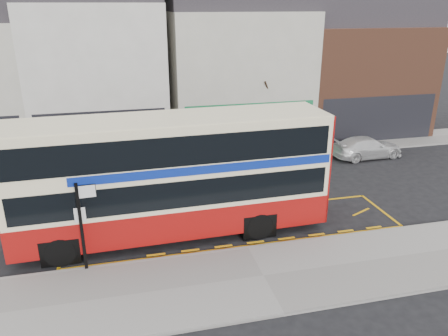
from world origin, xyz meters
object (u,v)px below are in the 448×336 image
object	(u,v)px
car_silver	(54,170)
car_white	(367,147)
street_tree_right	(264,88)
double_decker_bus	(173,175)
car_grey	(178,157)
bus_stop_post	(82,219)

from	to	relation	value
car_silver	car_white	bearing A→B (deg)	-94.47
car_silver	street_tree_right	xyz separation A→B (m)	(12.69, 2.92, 3.33)
car_silver	car_white	world-z (taller)	car_white
double_decker_bus	car_white	distance (m)	14.58
car_grey	car_silver	bearing A→B (deg)	74.54
car_silver	street_tree_right	world-z (taller)	street_tree_right
double_decker_bus	car_silver	xyz separation A→B (m)	(-5.60, 7.29, -1.98)
double_decker_bus	car_grey	size ratio (longest dim) A/B	3.14
bus_stop_post	car_grey	bearing A→B (deg)	61.58
double_decker_bus	bus_stop_post	size ratio (longest dim) A/B	3.81
bus_stop_post	car_grey	xyz separation A→B (m)	(4.57, 9.68, -1.44)
double_decker_bus	car_silver	world-z (taller)	double_decker_bus
street_tree_right	car_white	bearing A→B (deg)	-31.27
bus_stop_post	car_silver	world-z (taller)	bus_stop_post
car_silver	car_grey	bearing A→B (deg)	-89.86
car_grey	bus_stop_post	bearing A→B (deg)	136.31
street_tree_right	double_decker_bus	bearing A→B (deg)	-124.78
car_silver	street_tree_right	size ratio (longest dim) A/B	0.63
double_decker_bus	street_tree_right	size ratio (longest dim) A/B	2.14
bus_stop_post	car_grey	world-z (taller)	bus_stop_post
car_white	car_silver	bearing A→B (deg)	85.25
bus_stop_post	street_tree_right	world-z (taller)	street_tree_right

